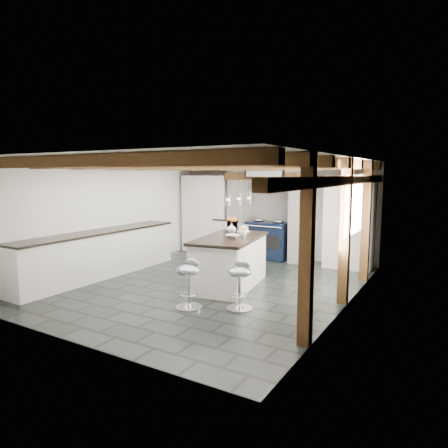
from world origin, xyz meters
The scene contains 6 objects.
ground centered at (0.00, 0.00, 0.00)m, with size 6.00×6.00×0.00m, color black.
room_shell centered at (-0.61, 1.42, 1.07)m, with size 6.00×6.03×6.00m.
range_cooker centered at (0.00, 2.68, 0.47)m, with size 1.00×0.63×0.99m.
kitchen_island centered at (0.38, 0.14, 0.47)m, with size 1.26×1.98×1.22m.
bar_stool_near centered at (1.15, -0.90, 0.46)m, with size 0.40×0.40×0.75m.
bar_stool_far centered at (0.46, -1.25, 0.47)m, with size 0.41×0.41×0.76m.
Camera 1 is at (3.94, -6.06, 2.05)m, focal length 32.00 mm.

